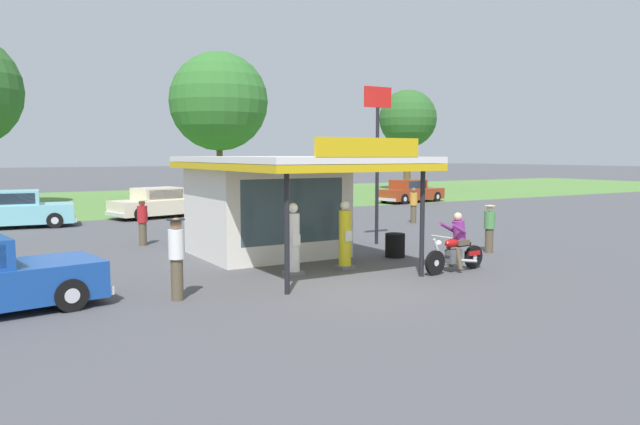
{
  "coord_description": "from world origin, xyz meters",
  "views": [
    {
      "loc": [
        -7.68,
        -11.78,
        3.09
      ],
      "look_at": [
        1.31,
        3.4,
        1.4
      ],
      "focal_mm": 33.8,
      "sensor_mm": 36.0,
      "label": 1
    }
  ],
  "objects_px": {
    "roadside_pole_sign": "(377,139)",
    "spare_tire_stack": "(395,245)",
    "gas_pump_offside": "(345,238)",
    "bystander_strolling_foreground": "(414,205)",
    "gas_pump_nearside": "(293,242)",
    "bystander_admiring_sedan": "(489,227)",
    "parked_car_back_row_centre": "(249,196)",
    "bystander_chatting_near_pumps": "(142,221)",
    "parked_car_back_row_far_left": "(12,211)",
    "bystander_leaning_by_kiosk": "(177,256)",
    "parked_car_back_row_centre_left": "(162,204)",
    "parked_car_back_row_right": "(410,192)",
    "motorcycle_with_rider": "(456,247)"
  },
  "relations": [
    {
      "from": "roadside_pole_sign",
      "to": "spare_tire_stack",
      "type": "bearing_deg",
      "value": -114.27
    },
    {
      "from": "gas_pump_offside",
      "to": "bystander_strolling_foreground",
      "type": "relative_size",
      "value": 1.16
    },
    {
      "from": "gas_pump_nearside",
      "to": "roadside_pole_sign",
      "type": "relative_size",
      "value": 0.35
    },
    {
      "from": "gas_pump_nearside",
      "to": "bystander_admiring_sedan",
      "type": "relative_size",
      "value": 1.23
    },
    {
      "from": "parked_car_back_row_centre",
      "to": "bystander_chatting_near_pumps",
      "type": "bearing_deg",
      "value": -128.1
    },
    {
      "from": "parked_car_back_row_far_left",
      "to": "bystander_admiring_sedan",
      "type": "height_order",
      "value": "parked_car_back_row_far_left"
    },
    {
      "from": "bystander_leaning_by_kiosk",
      "to": "spare_tire_stack",
      "type": "bearing_deg",
      "value": 15.03
    },
    {
      "from": "bystander_chatting_near_pumps",
      "to": "bystander_strolling_foreground",
      "type": "distance_m",
      "value": 12.34
    },
    {
      "from": "gas_pump_offside",
      "to": "parked_car_back_row_centre_left",
      "type": "relative_size",
      "value": 0.34
    },
    {
      "from": "parked_car_back_row_right",
      "to": "bystander_chatting_near_pumps",
      "type": "xyz_separation_m",
      "value": [
        -19.92,
        -10.13,
        0.17
      ]
    },
    {
      "from": "parked_car_back_row_right",
      "to": "spare_tire_stack",
      "type": "bearing_deg",
      "value": -130.37
    },
    {
      "from": "parked_car_back_row_centre",
      "to": "parked_car_back_row_centre_left",
      "type": "relative_size",
      "value": 1.05
    },
    {
      "from": "gas_pump_nearside",
      "to": "bystander_admiring_sedan",
      "type": "height_order",
      "value": "gas_pump_nearside"
    },
    {
      "from": "gas_pump_nearside",
      "to": "parked_car_back_row_centre",
      "type": "relative_size",
      "value": 0.33
    },
    {
      "from": "bystander_admiring_sedan",
      "to": "bystander_strolling_foreground",
      "type": "bearing_deg",
      "value": 67.03
    },
    {
      "from": "gas_pump_offside",
      "to": "parked_car_back_row_centre",
      "type": "bearing_deg",
      "value": 73.61
    },
    {
      "from": "gas_pump_nearside",
      "to": "parked_car_back_row_centre",
      "type": "xyz_separation_m",
      "value": [
        7.11,
        18.76,
        -0.16
      ]
    },
    {
      "from": "bystander_chatting_near_pumps",
      "to": "parked_car_back_row_far_left",
      "type": "bearing_deg",
      "value": 113.66
    },
    {
      "from": "parked_car_back_row_right",
      "to": "parked_car_back_row_centre",
      "type": "bearing_deg",
      "value": 171.84
    },
    {
      "from": "parked_car_back_row_far_left",
      "to": "bystander_chatting_near_pumps",
      "type": "xyz_separation_m",
      "value": [
        3.47,
        -7.91,
        0.13
      ]
    },
    {
      "from": "parked_car_back_row_centre_left",
      "to": "roadside_pole_sign",
      "type": "height_order",
      "value": "roadside_pole_sign"
    },
    {
      "from": "gas_pump_offside",
      "to": "parked_car_back_row_far_left",
      "type": "bearing_deg",
      "value": 115.35
    },
    {
      "from": "parked_car_back_row_far_left",
      "to": "bystander_leaning_by_kiosk",
      "type": "relative_size",
      "value": 2.94
    },
    {
      "from": "bystander_leaning_by_kiosk",
      "to": "roadside_pole_sign",
      "type": "xyz_separation_m",
      "value": [
        8.49,
        4.48,
        2.68
      ]
    },
    {
      "from": "bystander_chatting_near_pumps",
      "to": "roadside_pole_sign",
      "type": "xyz_separation_m",
      "value": [
        7.12,
        -3.74,
        2.8
      ]
    },
    {
      "from": "parked_car_back_row_centre",
      "to": "roadside_pole_sign",
      "type": "distance_m",
      "value": 15.83
    },
    {
      "from": "gas_pump_offside",
      "to": "motorcycle_with_rider",
      "type": "relative_size",
      "value": 0.87
    },
    {
      "from": "parked_car_back_row_centre",
      "to": "parked_car_back_row_right",
      "type": "relative_size",
      "value": 1.1
    },
    {
      "from": "gas_pump_offside",
      "to": "parked_car_back_row_right",
      "type": "relative_size",
      "value": 0.36
    },
    {
      "from": "bystander_leaning_by_kiosk",
      "to": "bystander_admiring_sedan",
      "type": "xyz_separation_m",
      "value": [
        10.44,
        1.12,
        -0.15
      ]
    },
    {
      "from": "parked_car_back_row_centre",
      "to": "parked_car_back_row_far_left",
      "type": "height_order",
      "value": "parked_car_back_row_far_left"
    },
    {
      "from": "parked_car_back_row_far_left",
      "to": "bystander_leaning_by_kiosk",
      "type": "xyz_separation_m",
      "value": [
        2.1,
        -16.14,
        0.25
      ]
    },
    {
      "from": "parked_car_back_row_centre_left",
      "to": "bystander_strolling_foreground",
      "type": "height_order",
      "value": "bystander_strolling_foreground"
    },
    {
      "from": "parked_car_back_row_centre_left",
      "to": "parked_car_back_row_far_left",
      "type": "bearing_deg",
      "value": -170.32
    },
    {
      "from": "bystander_strolling_foreground",
      "to": "gas_pump_nearside",
      "type": "bearing_deg",
      "value": -143.3
    },
    {
      "from": "gas_pump_nearside",
      "to": "bystander_chatting_near_pumps",
      "type": "distance_m",
      "value": 7.37
    },
    {
      "from": "bystander_leaning_by_kiosk",
      "to": "roadside_pole_sign",
      "type": "relative_size",
      "value": 0.33
    },
    {
      "from": "motorcycle_with_rider",
      "to": "parked_car_back_row_centre",
      "type": "bearing_deg",
      "value": 81.19
    },
    {
      "from": "bystander_admiring_sedan",
      "to": "spare_tire_stack",
      "type": "relative_size",
      "value": 2.12
    },
    {
      "from": "parked_car_back_row_far_left",
      "to": "roadside_pole_sign",
      "type": "bearing_deg",
      "value": -47.74
    },
    {
      "from": "bystander_admiring_sedan",
      "to": "parked_car_back_row_centre",
      "type": "bearing_deg",
      "value": 89.74
    },
    {
      "from": "parked_car_back_row_right",
      "to": "parked_car_back_row_centre_left",
      "type": "distance_m",
      "value": 16.71
    },
    {
      "from": "parked_car_back_row_centre",
      "to": "bystander_strolling_foreground",
      "type": "bearing_deg",
      "value": -74.02
    },
    {
      "from": "motorcycle_with_rider",
      "to": "parked_car_back_row_centre",
      "type": "xyz_separation_m",
      "value": [
        3.19,
        20.58,
        0.04
      ]
    },
    {
      "from": "parked_car_back_row_far_left",
      "to": "bystander_strolling_foreground",
      "type": "bearing_deg",
      "value": -24.88
    },
    {
      "from": "bystander_leaning_by_kiosk",
      "to": "motorcycle_with_rider",
      "type": "bearing_deg",
      "value": -5.26
    },
    {
      "from": "gas_pump_offside",
      "to": "parked_car_back_row_right",
      "type": "xyz_separation_m",
      "value": [
        16.28,
        17.21,
        -0.18
      ]
    },
    {
      "from": "parked_car_back_row_right",
      "to": "parked_car_back_row_far_left",
      "type": "xyz_separation_m",
      "value": [
        -23.38,
        -2.22,
        0.04
      ]
    },
    {
      "from": "parked_car_back_row_centre",
      "to": "parked_car_back_row_far_left",
      "type": "xyz_separation_m",
      "value": [
        -12.62,
        -3.76,
        0.02
      ]
    },
    {
      "from": "gas_pump_nearside",
      "to": "bystander_leaning_by_kiosk",
      "type": "bearing_deg",
      "value": -161.47
    }
  ]
}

